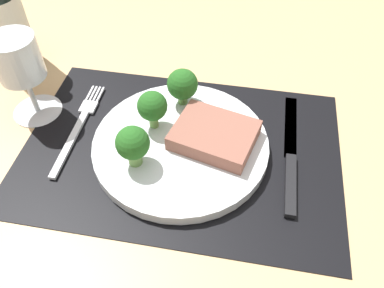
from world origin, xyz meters
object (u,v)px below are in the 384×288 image
(plate, at_px, (181,145))
(fork, at_px, (78,127))
(steak, at_px, (214,135))
(knife, at_px, (291,159))
(wine_glass, at_px, (19,64))

(plate, distance_m, fork, 0.16)
(steak, distance_m, fork, 0.21)
(steak, xyz_separation_m, knife, (0.11, -0.00, -0.02))
(plate, distance_m, steak, 0.05)
(steak, distance_m, knife, 0.11)
(steak, bearing_deg, knife, -2.54)
(plate, height_order, steak, steak)
(steak, bearing_deg, wine_glass, 174.00)
(steak, height_order, fork, steak)
(knife, bearing_deg, plate, 178.76)
(knife, distance_m, wine_glass, 0.41)
(plate, relative_size, steak, 2.26)
(wine_glass, bearing_deg, plate, -9.55)
(plate, distance_m, knife, 0.16)
(plate, xyz_separation_m, steak, (0.05, 0.01, 0.02))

